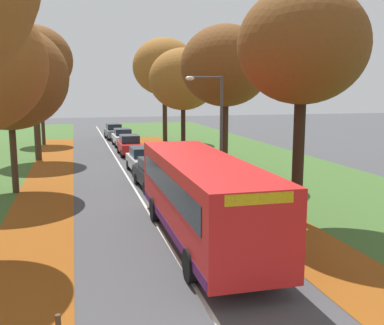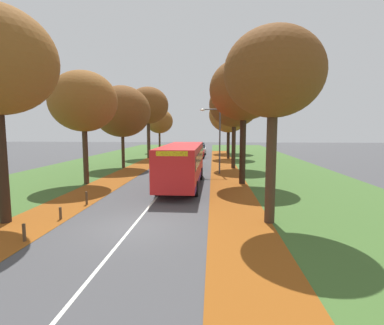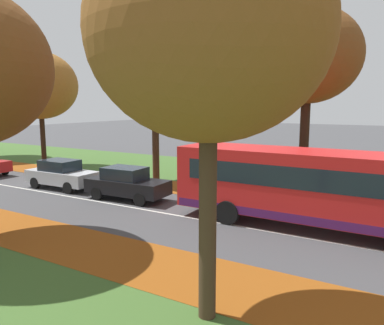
# 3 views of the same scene
# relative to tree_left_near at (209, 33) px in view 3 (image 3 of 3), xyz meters

# --- Properties ---
(leaf_litter_left) EXTENTS (2.80, 60.00, 0.00)m
(leaf_litter_left) POSITION_rel_tree_left_near_xyz_m (1.58, 4.24, -6.12)
(leaf_litter_left) COLOR #8C4714
(leaf_litter_left) RESTS_ON grass_verge_left
(grass_verge_right) EXTENTS (12.00, 90.00, 0.01)m
(grass_verge_right) POSITION_rel_tree_left_near_xyz_m (15.38, 10.24, -6.13)
(grass_verge_right) COLOR #3D6028
(grass_verge_right) RESTS_ON ground
(leaf_litter_right) EXTENTS (2.80, 60.00, 0.00)m
(leaf_litter_right) POSITION_rel_tree_left_near_xyz_m (10.78, 4.24, -6.12)
(leaf_litter_right) COLOR #8C4714
(leaf_litter_right) RESTS_ON grass_verge_right
(road_centre_line) EXTENTS (0.12, 80.00, 0.01)m
(road_centre_line) POSITION_rel_tree_left_near_xyz_m (6.18, 10.24, -6.13)
(road_centre_line) COLOR silver
(road_centre_line) RESTS_ON ground
(tree_left_near) EXTENTS (4.95, 4.95, 8.38)m
(tree_left_near) POSITION_rel_tree_left_near_xyz_m (0.00, 0.00, 0.00)
(tree_left_near) COLOR #422D1E
(tree_left_near) RESTS_ON ground
(tree_right_near) EXTENTS (5.05, 5.05, 9.29)m
(tree_right_near) POSITION_rel_tree_left_near_xyz_m (11.79, 0.81, 0.84)
(tree_right_near) COLOR black
(tree_right_near) RESTS_ON ground
(tree_right_mid) EXTENTS (5.20, 5.20, 9.00)m
(tree_right_mid) POSITION_rel_tree_left_near_xyz_m (11.72, 9.76, 0.50)
(tree_right_mid) COLOR #382619
(tree_right_mid) RESTS_ON ground
(tree_right_far) EXTENTS (5.46, 5.46, 8.55)m
(tree_right_far) POSITION_rel_tree_left_near_xyz_m (11.71, 20.11, -0.05)
(tree_right_far) COLOR black
(tree_right_far) RESTS_ON ground
(streetlamp_right) EXTENTS (1.89, 0.28, 6.00)m
(streetlamp_right) POSITION_rel_tree_left_near_xyz_m (9.85, 5.77, -2.39)
(streetlamp_right) COLOR #47474C
(streetlamp_right) RESTS_ON ground
(bus) EXTENTS (2.73, 10.42, 2.98)m
(bus) POSITION_rel_tree_left_near_xyz_m (7.37, -0.54, -4.43)
(bus) COLOR red
(bus) RESTS_ON ground
(car_black_lead) EXTENTS (1.94, 4.28, 1.62)m
(car_black_lead) POSITION_rel_tree_left_near_xyz_m (7.28, 8.37, -5.32)
(car_black_lead) COLOR black
(car_black_lead) RESTS_ON ground
(car_silver_following) EXTENTS (1.86, 4.24, 1.62)m
(car_silver_following) POSITION_rel_tree_left_near_xyz_m (7.36, 13.18, -5.32)
(car_silver_following) COLOR #B7BABF
(car_silver_following) RESTS_ON ground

